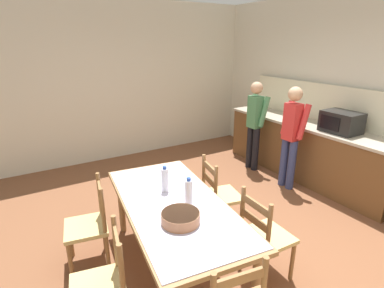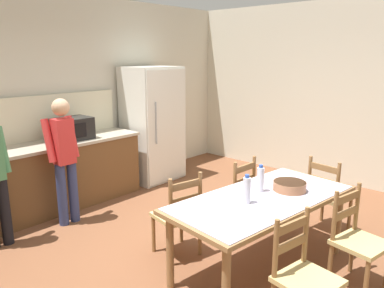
% 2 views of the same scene
% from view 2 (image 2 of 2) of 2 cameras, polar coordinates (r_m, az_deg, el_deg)
% --- Properties ---
extents(ground_plane, '(8.32, 8.32, 0.00)m').
position_cam_2_polar(ground_plane, '(4.20, 1.50, -15.84)').
color(ground_plane, brown).
extents(wall_back, '(6.52, 0.12, 2.90)m').
position_cam_2_polar(wall_back, '(5.79, -18.97, 6.72)').
color(wall_back, beige).
rests_on(wall_back, ground).
extents(wall_right, '(0.12, 5.20, 2.90)m').
position_cam_2_polar(wall_right, '(6.53, 20.71, 7.27)').
color(wall_right, beige).
rests_on(wall_right, ground).
extents(kitchen_counter, '(3.02, 0.66, 0.92)m').
position_cam_2_polar(kitchen_counter, '(5.29, -22.88, -5.18)').
color(kitchen_counter, brown).
rests_on(kitchen_counter, ground).
extents(counter_splashback, '(2.98, 0.03, 0.60)m').
position_cam_2_polar(counter_splashback, '(5.39, -25.02, 3.28)').
color(counter_splashback, beige).
rests_on(counter_splashback, kitchen_counter).
extents(refrigerator, '(0.87, 0.73, 1.87)m').
position_cam_2_polar(refrigerator, '(6.23, -5.97, 3.03)').
color(refrigerator, silver).
rests_on(refrigerator, ground).
extents(microwave, '(0.50, 0.39, 0.30)m').
position_cam_2_polar(microwave, '(5.37, -17.84, 2.24)').
color(microwave, black).
rests_on(microwave, kitchen_counter).
extents(dining_table, '(1.99, 1.10, 0.75)m').
position_cam_2_polar(dining_table, '(3.65, 10.68, -9.06)').
color(dining_table, olive).
rests_on(dining_table, ground).
extents(bottle_near_centre, '(0.07, 0.07, 0.27)m').
position_cam_2_polar(bottle_near_centre, '(3.40, 8.34, -6.95)').
color(bottle_near_centre, silver).
rests_on(bottle_near_centre, dining_table).
extents(bottle_off_centre, '(0.07, 0.07, 0.27)m').
position_cam_2_polar(bottle_off_centre, '(3.71, 10.38, -5.28)').
color(bottle_off_centre, silver).
rests_on(bottle_off_centre, dining_table).
extents(serving_bowl, '(0.32, 0.32, 0.09)m').
position_cam_2_polar(serving_bowl, '(3.82, 14.65, -6.13)').
color(serving_bowl, '#9E6642').
rests_on(serving_bowl, dining_table).
extents(chair_side_far_left, '(0.49, 0.47, 0.91)m').
position_cam_2_polar(chair_side_far_left, '(3.93, -2.09, -10.82)').
color(chair_side_far_left, olive).
rests_on(chair_side_far_left, ground).
extents(chair_head_end, '(0.46, 0.48, 0.91)m').
position_cam_2_polar(chair_head_end, '(4.71, 20.00, -7.42)').
color(chair_head_end, olive).
rests_on(chair_head_end, ground).
extents(chair_side_near_left, '(0.48, 0.47, 0.91)m').
position_cam_2_polar(chair_side_near_left, '(3.07, 16.67, -18.86)').
color(chair_side_near_left, olive).
rests_on(chair_side_near_left, ground).
extents(chair_side_far_right, '(0.43, 0.42, 0.91)m').
position_cam_2_polar(chair_side_far_right, '(4.48, 6.54, -7.77)').
color(chair_side_far_right, olive).
rests_on(chair_side_far_right, ground).
extents(chair_side_near_right, '(0.49, 0.47, 0.91)m').
position_cam_2_polar(chair_side_near_right, '(3.75, 23.87, -13.30)').
color(chair_side_near_right, olive).
rests_on(chair_side_near_right, ground).
extents(person_at_counter, '(0.39, 0.27, 1.56)m').
position_cam_2_polar(person_at_counter, '(4.77, -18.90, -1.59)').
color(person_at_counter, navy).
rests_on(person_at_counter, ground).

